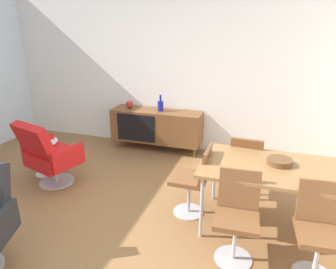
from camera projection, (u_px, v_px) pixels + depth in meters
The scene contains 14 objects.
ground_plane at pixel (107, 227), 3.35m from camera, with size 8.32×8.32×0.00m, color olive.
wall_back at pixel (175, 69), 5.20m from camera, with size 6.80×0.12×2.80m, color white.
sideboard at pixel (156, 126), 5.33m from camera, with size 1.60×0.45×0.72m.
vase_cobalt at pixel (130, 104), 5.36m from camera, with size 0.13×0.13×0.14m.
vase_sculptural_dark at pixel (161, 106), 5.18m from camera, with size 0.10×0.10×0.28m.
dining_table at pixel (279, 171), 3.10m from camera, with size 1.60×0.90×0.74m.
wooden_bowl_on_table at pixel (280, 162), 3.14m from camera, with size 0.26×0.26×0.06m, color brown.
dining_chair_near_window at pixel (194, 178), 3.44m from camera, with size 0.43×0.40×0.86m.
dining_chair_front_left at pixel (237, 214), 2.78m from camera, with size 0.42×0.44×0.86m.
dining_chair_back_left at pixel (246, 164), 3.78m from camera, with size 0.42×0.45×0.86m.
dining_chair_front_right at pixel (320, 228), 2.58m from camera, with size 0.43×0.45×0.86m.
lounge_chair_red at pixel (48, 153), 4.10m from camera, with size 0.83×0.80×0.95m.
side_table_round at pixel (44, 154), 4.46m from camera, with size 0.44×0.44×0.52m.
fruit_bowl at pixel (42, 139), 4.38m from camera, with size 0.20×0.20×0.11m.
Camera 1 is at (1.52, -2.45, 2.10)m, focal length 32.17 mm.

